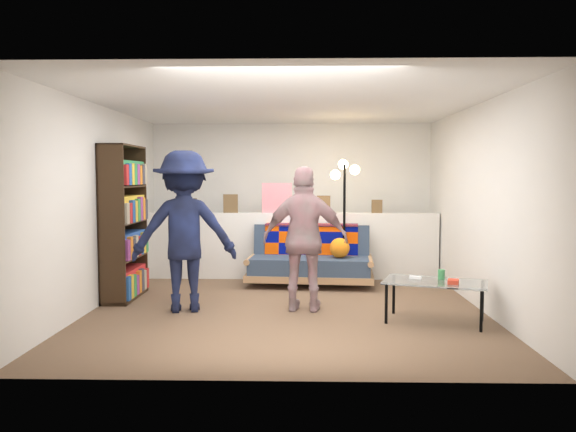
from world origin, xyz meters
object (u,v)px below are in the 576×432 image
(bookshelf, at_px, (124,227))
(person_left, at_px, (184,231))
(person_right, at_px, (305,239))
(futon_sofa, at_px, (311,260))
(floor_lamp, at_px, (344,196))
(coffee_table, at_px, (436,284))

(bookshelf, xyz_separation_m, person_left, (0.91, -0.65, 0.02))
(person_left, xyz_separation_m, person_right, (1.39, 0.02, -0.09))
(futon_sofa, height_order, person_left, person_left)
(bookshelf, distance_m, floor_lamp, 3.06)
(futon_sofa, distance_m, person_right, 1.62)
(bookshelf, xyz_separation_m, coffee_table, (3.67, -1.11, -0.49))
(bookshelf, height_order, person_left, bookshelf)
(futon_sofa, height_order, floor_lamp, floor_lamp)
(futon_sofa, distance_m, coffee_table, 2.40)
(futon_sofa, xyz_separation_m, bookshelf, (-2.39, -0.92, 0.55))
(coffee_table, relative_size, person_right, 0.71)
(bookshelf, height_order, person_right, bookshelf)
(floor_lamp, bearing_deg, person_left, -139.57)
(futon_sofa, height_order, person_right, person_right)
(futon_sofa, bearing_deg, person_left, -133.49)
(floor_lamp, bearing_deg, coffee_table, -69.16)
(futon_sofa, distance_m, floor_lamp, 1.04)
(coffee_table, bearing_deg, person_left, 170.42)
(bookshelf, xyz_separation_m, person_right, (2.29, -0.63, -0.07))
(floor_lamp, bearing_deg, person_right, -109.04)
(bookshelf, height_order, coffee_table, bookshelf)
(floor_lamp, xyz_separation_m, person_right, (-0.57, -1.65, -0.44))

